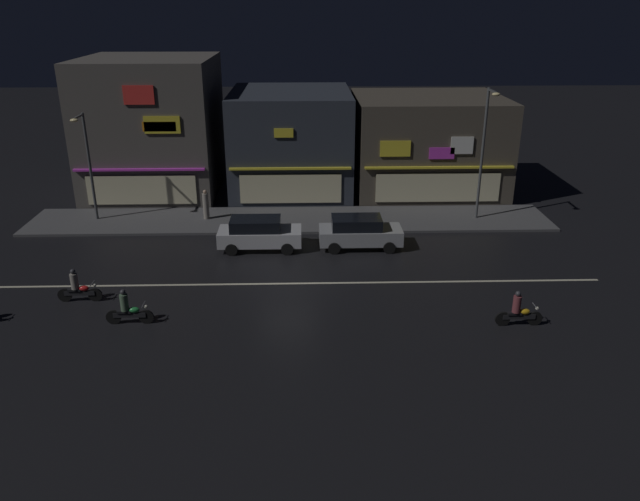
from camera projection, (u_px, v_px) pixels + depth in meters
name	position (u px, v px, depth m)	size (l,w,h in m)	color
ground_plane	(287.00, 284.00, 28.34)	(140.00, 140.00, 0.00)	black
lane_divider_stripe	(287.00, 284.00, 28.34)	(28.93, 0.16, 0.01)	beige
sidewalk_far	(290.00, 220.00, 36.38)	(30.46, 4.53, 0.14)	#4C4C4F
storefront_left_block	(153.00, 126.00, 40.79)	(8.32, 9.17, 8.74)	#56514C
storefront_center_block	(427.00, 144.00, 41.51)	(9.67, 8.68, 6.27)	#4C443A
storefront_right_block	(291.00, 141.00, 41.39)	(7.82, 9.07, 6.62)	#2D333D
streetlamp_west	(87.00, 158.00, 34.74)	(0.44, 1.64, 6.20)	#47494C
streetlamp_mid	(484.00, 145.00, 34.72)	(0.44, 1.64, 7.53)	#47494C
pedestrian_on_sidewalk	(206.00, 205.00, 36.06)	(0.35, 0.35, 1.76)	gray
parked_car_near_kerb	(259.00, 233.00, 32.02)	(4.30, 1.98, 1.67)	silver
parked_car_trailing	(359.00, 232.00, 32.20)	(4.30, 1.98, 1.67)	#9EA0A5
motorcycle_lead	(128.00, 310.00, 24.61)	(1.90, 0.60, 1.52)	black
motorcycle_opposite_lane	(78.00, 288.00, 26.46)	(1.90, 0.60, 1.52)	black
motorcycle_trailing_far	(518.00, 311.00, 24.48)	(1.90, 0.60, 1.52)	black
traffic_cone	(233.00, 234.00, 33.54)	(0.36, 0.36, 0.55)	orange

